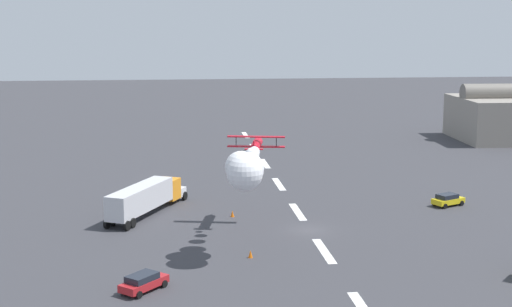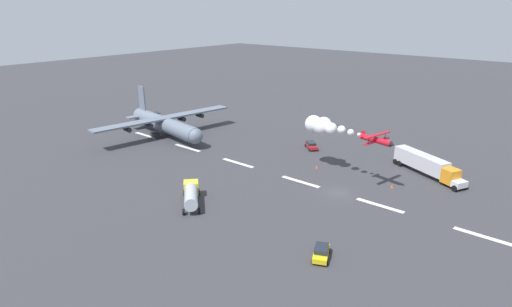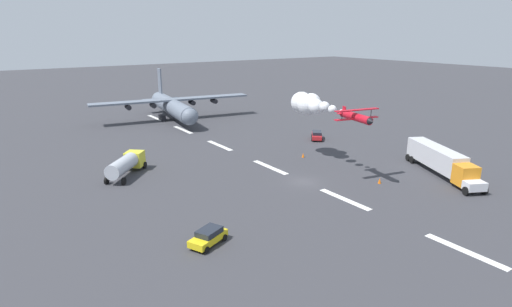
# 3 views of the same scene
# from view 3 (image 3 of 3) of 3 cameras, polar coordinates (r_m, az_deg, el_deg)

# --- Properties ---
(ground_plane) EXTENTS (440.00, 440.00, 0.00)m
(ground_plane) POSITION_cam_3_polar(r_m,az_deg,el_deg) (58.06, 6.38, -3.77)
(ground_plane) COLOR #38383D
(ground_plane) RESTS_ON ground
(runway_stripe_3) EXTENTS (8.00, 0.90, 0.01)m
(runway_stripe_3) POSITION_cam_3_polar(r_m,az_deg,el_deg) (44.76, 26.27, -11.66)
(runway_stripe_3) COLOR white
(runway_stripe_3) RESTS_ON ground
(runway_stripe_4) EXTENTS (8.00, 0.90, 0.01)m
(runway_stripe_4) POSITION_cam_3_polar(r_m,az_deg,el_deg) (52.89, 11.81, -6.03)
(runway_stripe_4) COLOR white
(runway_stripe_4) RESTS_ON ground
(runway_stripe_5) EXTENTS (8.00, 0.90, 0.01)m
(runway_stripe_5) POSITION_cam_3_polar(r_m,az_deg,el_deg) (63.73, 1.91, -1.85)
(runway_stripe_5) COLOR white
(runway_stripe_5) RESTS_ON ground
(runway_stripe_6) EXTENTS (8.00, 0.90, 0.01)m
(runway_stripe_6) POSITION_cam_3_polar(r_m,az_deg,el_deg) (76.13, -4.91, 1.08)
(runway_stripe_6) COLOR white
(runway_stripe_6) RESTS_ON ground
(runway_stripe_7) EXTENTS (8.00, 0.90, 0.01)m
(runway_stripe_7) POSITION_cam_3_polar(r_m,az_deg,el_deg) (89.45, -9.77, 3.16)
(runway_stripe_7) COLOR white
(runway_stripe_7) RESTS_ON ground
(runway_stripe_8) EXTENTS (8.00, 0.90, 0.01)m
(runway_stripe_8) POSITION_cam_3_polar(r_m,az_deg,el_deg) (103.32, -13.36, 4.67)
(runway_stripe_8) COLOR white
(runway_stripe_8) RESTS_ON ground
(cargo_transport_plane) EXTENTS (27.68, 36.24, 10.87)m
(cargo_transport_plane) POSITION_cam_3_polar(r_m,az_deg,el_deg) (98.61, -11.00, 6.20)
(cargo_transport_plane) COLOR slate
(cargo_transport_plane) RESTS_ON ground
(stunt_biplane_red) EXTENTS (19.43, 7.65, 3.37)m
(stunt_biplane_red) POSITION_cam_3_polar(r_m,az_deg,el_deg) (66.57, 7.37, 6.54)
(stunt_biplane_red) COLOR red
(semi_truck_orange) EXTENTS (15.52, 9.54, 3.70)m
(semi_truck_orange) POSITION_cam_3_polar(r_m,az_deg,el_deg) (65.36, 23.57, -0.80)
(semi_truck_orange) COLOR silver
(semi_truck_orange) RESTS_ON ground
(fuel_tanker_truck) EXTENTS (7.92, 7.51, 2.90)m
(fuel_tanker_truck) POSITION_cam_3_polar(r_m,az_deg,el_deg) (62.20, -17.05, -1.35)
(fuel_tanker_truck) COLOR yellow
(fuel_tanker_truck) RESTS_ON ground
(followme_car_yellow) EXTENTS (4.52, 4.28, 1.52)m
(followme_car_yellow) POSITION_cam_3_polar(r_m,az_deg,el_deg) (80.88, 8.17, 2.45)
(followme_car_yellow) COLOR #B21E23
(followme_car_yellow) RESTS_ON ground
(airport_staff_sedan) EXTENTS (3.35, 4.47, 1.52)m
(airport_staff_sedan) POSITION_cam_3_polar(r_m,az_deg,el_deg) (41.42, -6.40, -10.99)
(airport_staff_sedan) COLOR yellow
(airport_staff_sedan) RESTS_ON ground
(traffic_cone_near) EXTENTS (0.44, 0.44, 0.75)m
(traffic_cone_near) POSITION_cam_3_polar(r_m,az_deg,el_deg) (59.27, 16.25, -3.53)
(traffic_cone_near) COLOR orange
(traffic_cone_near) RESTS_ON ground
(traffic_cone_far) EXTENTS (0.44, 0.44, 0.75)m
(traffic_cone_far) POSITION_cam_3_polar(r_m,az_deg,el_deg) (69.03, 6.34, -0.21)
(traffic_cone_far) COLOR orange
(traffic_cone_far) RESTS_ON ground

